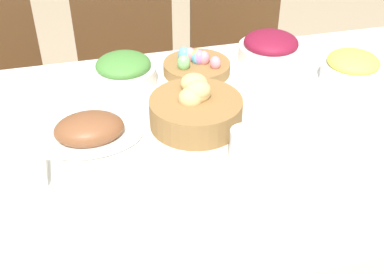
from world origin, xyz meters
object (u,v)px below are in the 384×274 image
object	(u,v)px
beet_salad_bowl	(270,48)
fork	(98,236)
dinner_plate	(169,221)
spoon	(249,207)
butter_dish	(18,175)
chair_far_center	(129,70)
egg_basket	(196,65)
ham_platter	(89,131)
bread_basket	(196,108)
knife	(236,210)
chair_far_right	(242,56)
green_salad_bowl	(124,71)
drinking_cup	(244,148)
pineapple_bowl	(352,68)

from	to	relation	value
beet_salad_bowl	fork	xyz separation A→B (m)	(-0.63, -0.64, -0.04)
dinner_plate	spoon	bearing A→B (deg)	0.00
butter_dish	spoon	bearing A→B (deg)	-24.62
chair_far_center	beet_salad_bowl	xyz separation A→B (m)	(0.41, -0.51, 0.28)
butter_dish	dinner_plate	bearing A→B (deg)	-35.88
butter_dish	fork	bearing A→B (deg)	-54.31
egg_basket	ham_platter	bearing A→B (deg)	-142.17
bread_basket	knife	xyz separation A→B (m)	(-0.00, -0.35, -0.04)
chair_far_right	spoon	bearing A→B (deg)	-109.37
egg_basket	dinner_plate	bearing A→B (deg)	-110.08
beet_salad_bowl	spoon	size ratio (longest dim) A/B	1.22
chair_far_right	knife	size ratio (longest dim) A/B	5.82
ham_platter	green_salad_bowl	size ratio (longest dim) A/B	1.40
knife	spoon	world-z (taller)	same
ham_platter	bread_basket	bearing A→B (deg)	-0.28
chair_far_right	ham_platter	distance (m)	1.11
bread_basket	chair_far_right	bearing A→B (deg)	61.61
fork	chair_far_center	bearing A→B (deg)	79.98
fork	butter_dish	distance (m)	0.27
spoon	drinking_cup	bearing A→B (deg)	74.23
dinner_plate	beet_salad_bowl	bearing A→B (deg)	52.97
knife	dinner_plate	bearing A→B (deg)	-179.23
egg_basket	green_salad_bowl	world-z (taller)	green_salad_bowl
egg_basket	ham_platter	distance (m)	0.45
bread_basket	egg_basket	distance (m)	0.29
bread_basket	ham_platter	distance (m)	0.28
butter_dish	egg_basket	bearing A→B (deg)	37.27
chair_far_center	egg_basket	xyz separation A→B (m)	(0.16, -0.52, 0.26)
egg_basket	knife	size ratio (longest dim) A/B	1.24
ham_platter	fork	bearing A→B (deg)	-92.62
beet_salad_bowl	fork	bearing A→B (deg)	-134.45
fork	butter_dish	bearing A→B (deg)	126.46
chair_far_right	butter_dish	distance (m)	1.31
dinner_plate	chair_far_center	bearing A→B (deg)	86.37
knife	drinking_cup	xyz separation A→B (m)	(0.07, 0.15, 0.05)
chair_far_center	dinner_plate	bearing A→B (deg)	-90.51
chair_far_right	beet_salad_bowl	world-z (taller)	chair_far_right
beet_salad_bowl	drinking_cup	distance (m)	0.56
pineapple_bowl	drinking_cup	xyz separation A→B (m)	(-0.46, -0.30, 0.00)
fork	beet_salad_bowl	bearing A→B (deg)	46.31
bread_basket	dinner_plate	world-z (taller)	bread_basket
green_salad_bowl	butter_dish	world-z (taller)	green_salad_bowl
beet_salad_bowl	fork	size ratio (longest dim) A/B	1.22
dinner_plate	fork	bearing A→B (deg)	180.00
pineapple_bowl	ham_platter	bearing A→B (deg)	-172.58
pineapple_bowl	green_salad_bowl	distance (m)	0.69
spoon	bread_basket	bearing A→B (deg)	93.47
drinking_cup	dinner_plate	bearing A→B (deg)	-145.48
ham_platter	knife	distance (m)	0.44
dinner_plate	fork	world-z (taller)	dinner_plate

